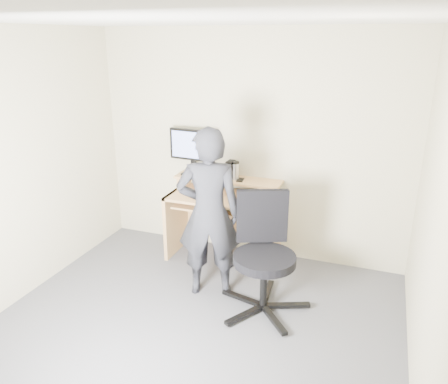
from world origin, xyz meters
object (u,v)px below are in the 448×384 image
Objects in this scene: desk at (226,211)px; office_chair at (264,249)px; monitor at (192,148)px; person at (209,214)px.

desk is 1.13× the size of office_chair.
monitor is 0.33× the size of person.
person is at bearing -81.44° from desk.
office_chair is (1.09, -0.90, -0.64)m from monitor.
office_chair reaches higher than desk.
office_chair is (0.67, -0.83, 0.03)m from desk.
desk is 0.80m from monitor.
desk is at bearing -99.30° from person.
person reaches higher than desk.
desk is 0.83m from person.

